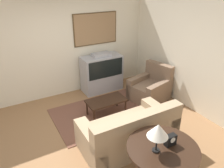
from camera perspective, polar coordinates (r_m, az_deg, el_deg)
The scene contains 11 objects.
ground_plane at distance 4.76m, azimuth -5.07°, elevation -13.04°, with size 12.00×12.00×0.00m, color #8E6642.
wall_back at distance 5.96m, azimuth -14.16°, elevation 9.30°, with size 12.00×0.10×2.70m.
wall_right at distance 5.57m, azimuth 19.90°, elevation 7.30°, with size 0.06×12.00×2.70m.
area_rug at distance 5.44m, azimuth -1.91°, elevation -7.30°, with size 2.45×1.59×0.01m.
tv at distance 6.28m, azimuth -2.69°, elevation 2.90°, with size 1.13×0.55×1.12m.
couch at distance 4.31m, azimuth 4.44°, elevation -12.52°, with size 1.82×0.96×0.90m.
armchair at distance 5.96m, azimuth 9.96°, elevation -1.19°, with size 1.11×1.00×0.94m.
coffee_table at distance 5.18m, azimuth -1.51°, elevation -4.61°, with size 0.93×0.50×0.40m.
console_table at distance 3.44m, azimuth 13.11°, elevation -16.69°, with size 1.07×1.07×0.76m.
table_lamp at distance 3.10m, azimuth 11.92°, elevation -11.89°, with size 0.30×0.30×0.46m.
mantel_clock at distance 3.41m, azimuth 15.01°, elevation -13.96°, with size 0.17×0.10×0.17m.
Camera 1 is at (-1.46, -3.41, 2.98)m, focal length 35.00 mm.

